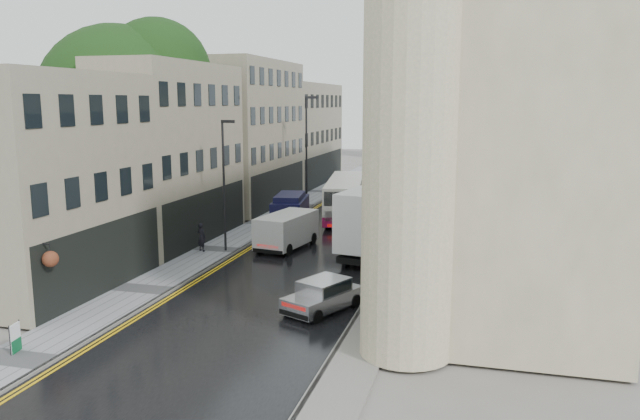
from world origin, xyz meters
The scene contains 17 objects.
road centered at (0.00, 27.50, 0.01)m, with size 9.00×85.00×0.02m, color black.
left_sidewalk centered at (-5.85, 27.50, 0.06)m, with size 2.70×85.00×0.12m, color gray.
right_sidewalk centered at (5.40, 27.50, 0.06)m, with size 1.80×85.00×0.12m, color slate.
old_shop_row centered at (-9.45, 30.00, 6.00)m, with size 4.50×56.00×12.00m, color gray, non-canonical shape.
modern_block centered at (10.30, 26.00, 7.00)m, with size 8.00×40.00×14.00m, color beige, non-canonical shape.
church_spire centered at (0.50, 82.00, 20.00)m, with size 6.40×6.40×40.00m, color gray, non-canonical shape.
tree_near centered at (-12.50, 20.00, 6.95)m, with size 10.56×10.56×13.89m, color black, non-canonical shape.
tree_far centered at (-12.20, 33.00, 6.23)m, with size 9.24×9.24×12.46m, color black, non-canonical shape.
cream_bus centered at (-1.47, 28.47, 1.51)m, with size 2.48×10.89×2.97m, color white, non-canonical shape.
white_lorry centered at (2.15, 18.62, 2.02)m, with size 2.28×7.61×4.00m, color white, non-canonical shape.
silver_hatchback centered at (1.77, 9.50, 0.72)m, with size 1.62×3.71×1.39m, color #A9A9AD, non-canonical shape.
white_van centered at (-3.21, 19.33, 1.10)m, with size 2.05×4.79×2.17m, color silver, non-canonical shape.
navy_van centered at (-4.21, 24.59, 1.31)m, with size 2.02×5.06×2.58m, color black, non-canonical shape.
pedestrian centered at (-6.47, 18.45, 0.96)m, with size 0.62×0.40×1.69m, color black.
lamp_post_near centered at (-5.21, 19.00, 3.91)m, with size 0.85×0.19×7.59m, color black, non-canonical shape.
lamp_post_far centered at (-4.70, 34.43, 4.63)m, with size 1.02×0.23×9.02m, color black, non-canonical shape.
estate_sign centered at (-6.22, 3.06, 0.63)m, with size 0.08×0.61×1.02m, color white, non-canonical shape.
Camera 1 is at (9.42, -14.15, 8.79)m, focal length 35.00 mm.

